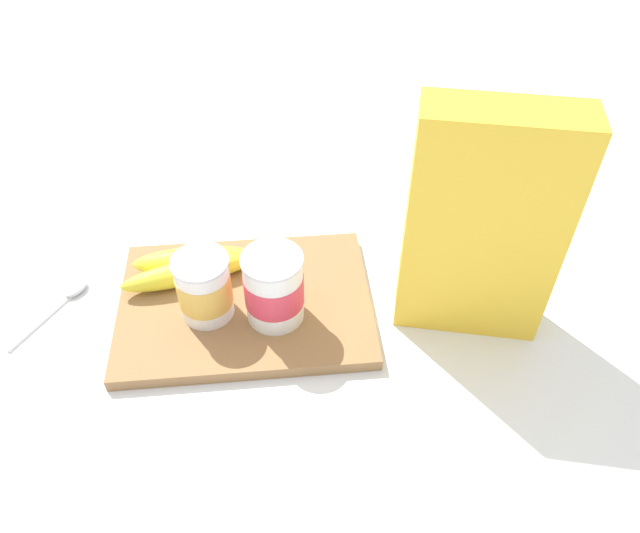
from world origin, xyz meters
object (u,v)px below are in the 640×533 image
Objects in this scene: cereal_box at (483,227)px; yogurt_cup_back at (204,287)px; cutting_board at (245,304)px; spoon at (61,301)px; yogurt_cup_front at (274,288)px; banana_bunch at (194,266)px.

cereal_box reaches higher than yogurt_cup_back.
cereal_box is (-0.28, 0.04, 0.14)m from cutting_board.
yogurt_cup_back is at bearing 166.66° from spoon.
yogurt_cup_front is 0.13m from banana_bunch.
yogurt_cup_front is at bearing -168.06° from cereal_box.
spoon is (0.20, -0.05, -0.06)m from yogurt_cup_back.
cereal_box is at bearing 176.37° from yogurt_cup_back.
cereal_box is at bearing 172.40° from cutting_board.
yogurt_cup_front is at bearing 142.59° from banana_bunch.
cutting_board is 1.72× the size of banana_bunch.
yogurt_cup_back is at bearing 20.06° from cutting_board.
cutting_board is 0.07m from yogurt_cup_front.
banana_bunch is (0.07, -0.05, 0.03)m from cutting_board.
banana_bunch reaches higher than spoon.
spoon is (0.52, -0.07, -0.14)m from cereal_box.
cereal_box is 0.25m from yogurt_cup_front.
yogurt_cup_back is at bearing -169.82° from cereal_box.
cereal_box is 3.38× the size of yogurt_cup_back.
banana_bunch is at bearing -73.79° from yogurt_cup_back.
yogurt_cup_front reaches higher than banana_bunch.
yogurt_cup_back is 0.21m from spoon.
cereal_box is 2.49× the size of spoon.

